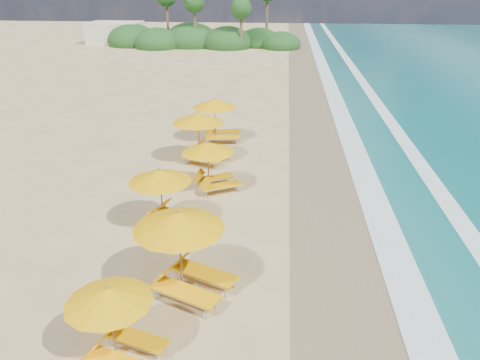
# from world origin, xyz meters

# --- Properties ---
(ground) EXTENTS (160.00, 160.00, 0.00)m
(ground) POSITION_xyz_m (0.00, 0.00, 0.00)
(ground) COLOR #D2B87B
(ground) RESTS_ON ground
(wet_sand) EXTENTS (4.00, 160.00, 0.01)m
(wet_sand) POSITION_xyz_m (4.00, 0.00, 0.01)
(wet_sand) COLOR #8C7753
(wet_sand) RESTS_ON ground
(surf_foam) EXTENTS (4.00, 160.00, 0.01)m
(surf_foam) POSITION_xyz_m (6.70, 0.00, 0.03)
(surf_foam) COLOR white
(surf_foam) RESTS_ON ground
(station_0) EXTENTS (2.64, 2.57, 2.10)m
(station_0) POSITION_xyz_m (-2.11, -8.31, 1.18)
(station_0) COLOR olive
(station_0) RESTS_ON ground
(station_1) EXTENTS (3.49, 3.45, 2.68)m
(station_1) POSITION_xyz_m (-1.00, -5.59, 1.50)
(station_1) COLOR olive
(station_1) RESTS_ON ground
(station_2) EXTENTS (3.04, 3.00, 2.35)m
(station_2) POSITION_xyz_m (-2.54, -1.89, 1.31)
(station_2) COLOR olive
(station_2) RESTS_ON ground
(station_3) EXTENTS (3.04, 3.04, 2.28)m
(station_3) POSITION_xyz_m (-1.34, 1.52, 1.28)
(station_3) COLOR olive
(station_3) RESTS_ON ground
(station_4) EXTENTS (3.35, 3.30, 2.60)m
(station_4) POSITION_xyz_m (-2.33, 4.76, 1.46)
(station_4) COLOR olive
(station_4) RESTS_ON ground
(station_5) EXTENTS (2.89, 2.72, 2.50)m
(station_5) POSITION_xyz_m (-1.99, 8.05, 1.40)
(station_5) COLOR olive
(station_5) RESTS_ON ground
(treeline) EXTENTS (25.80, 8.80, 9.74)m
(treeline) POSITION_xyz_m (-9.94, 45.51, 1.00)
(treeline) COLOR #163D14
(treeline) RESTS_ON ground
(beach_building) EXTENTS (7.00, 5.00, 2.80)m
(beach_building) POSITION_xyz_m (-22.00, 48.00, 1.40)
(beach_building) COLOR beige
(beach_building) RESTS_ON ground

